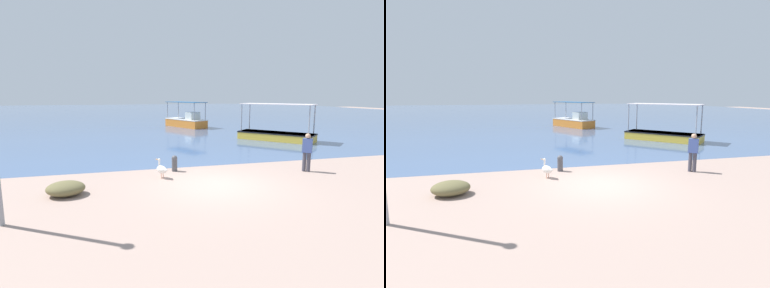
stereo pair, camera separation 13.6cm
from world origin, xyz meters
The scene contains 8 objects.
ground centered at (0.00, 0.00, 0.00)m, with size 120.00×120.00×0.00m, color tan.
harbor_water centered at (0.00, 48.00, 0.00)m, with size 110.00×90.00×0.00m, color #49638D.
fishing_boat_far_right centered at (3.58, 20.10, 0.63)m, with size 3.78×5.19×2.59m.
fishing_boat_near_right centered at (7.88, 9.46, 0.50)m, with size 4.97×5.29×2.68m.
pelican centered at (-1.87, 1.46, 0.38)m, with size 0.52×0.74×0.80m.
mooring_bollard centered at (-1.14, 2.43, 0.38)m, with size 0.26×0.26×0.71m.
fisherman_standing centered at (4.47, 0.95, 0.91)m, with size 0.44×0.43×1.69m.
net_pile centered at (-5.31, 0.16, 0.24)m, with size 1.26×1.07×0.48m, color brown.
Camera 2 is at (-3.46, -10.28, 3.36)m, focal length 28.00 mm.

